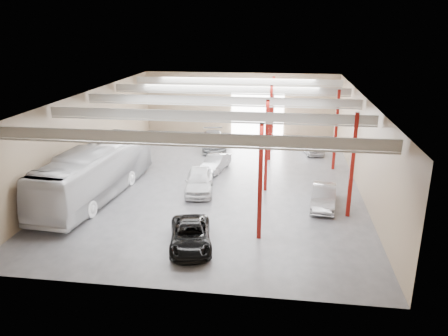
% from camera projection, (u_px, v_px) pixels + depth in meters
% --- Properties ---
extents(depot_shell, '(22.12, 32.12, 7.06)m').
position_uv_depth(depot_shell, '(223.00, 119.00, 35.02)').
color(depot_shell, '#4E4E53').
rests_on(depot_shell, ground).
extents(coach_bus, '(4.31, 13.93, 3.82)m').
position_uv_depth(coach_bus, '(96.00, 172.00, 32.03)').
color(coach_bus, silver).
rests_on(coach_bus, ground).
extents(black_sedan, '(3.32, 5.40, 1.40)m').
position_uv_depth(black_sedan, '(191.00, 236.00, 25.00)').
color(black_sedan, black).
rests_on(black_sedan, ground).
extents(car_row_a, '(2.76, 5.31, 1.72)m').
position_uv_depth(car_row_a, '(199.00, 181.00, 33.21)').
color(car_row_a, silver).
rests_on(car_row_a, ground).
extents(car_row_b, '(2.34, 4.48, 1.41)m').
position_uv_depth(car_row_b, '(216.00, 163.00, 38.09)').
color(car_row_b, '#A1A2A6').
rests_on(car_row_b, ground).
extents(car_row_c, '(3.48, 6.25, 1.71)m').
position_uv_depth(car_row_c, '(214.00, 141.00, 44.60)').
color(car_row_c, gray).
rests_on(car_row_c, ground).
extents(car_right_near, '(2.12, 4.77, 1.52)m').
position_uv_depth(car_right_near, '(324.00, 196.00, 30.49)').
color(car_right_near, '#A2A2A6').
rests_on(car_right_near, ground).
extents(car_right_far, '(2.57, 4.43, 1.42)m').
position_uv_depth(car_right_far, '(312.00, 146.00, 43.25)').
color(car_right_far, silver).
rests_on(car_right_far, ground).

